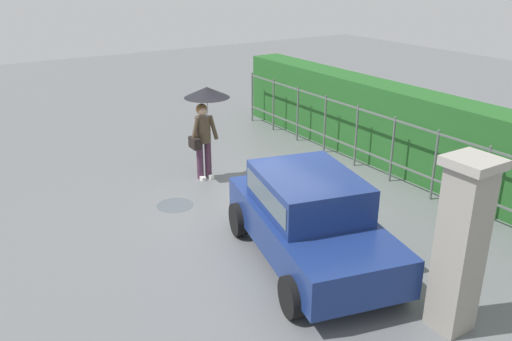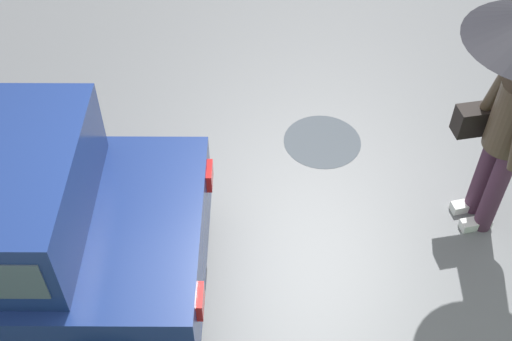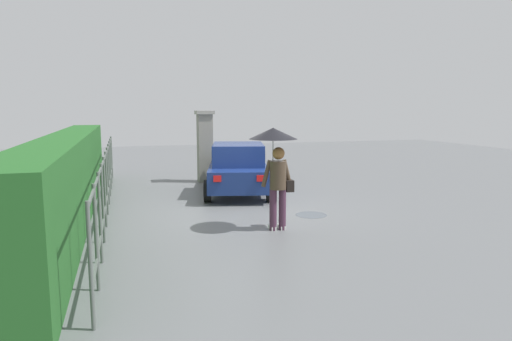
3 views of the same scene
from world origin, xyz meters
name	(u,v)px [view 2 (image 2 of 3)]	position (x,y,z in m)	size (l,w,h in m)	color
ground_plane	(265,278)	(0.00, 0.00, 0.00)	(40.00, 40.00, 0.00)	slate
puddle_near	(322,141)	(-0.91, -1.39, 0.00)	(0.74, 0.74, 0.00)	#4C545B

